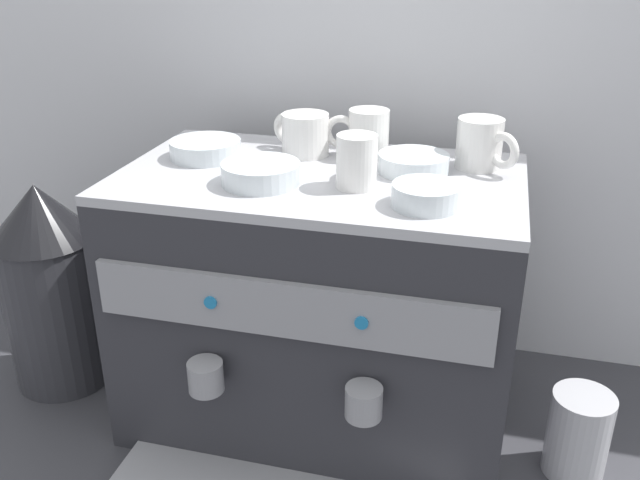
{
  "coord_description": "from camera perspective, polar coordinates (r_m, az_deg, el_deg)",
  "views": [
    {
      "loc": [
        0.27,
        -1.04,
        0.84
      ],
      "look_at": [
        0.0,
        0.0,
        0.36
      ],
      "focal_mm": 38.44,
      "sensor_mm": 36.0,
      "label": 1
    }
  ],
  "objects": [
    {
      "name": "ground_plane",
      "position": [
        1.36,
        -0.0,
        -13.81
      ],
      "size": [
        4.0,
        4.0,
        0.0
      ],
      "primitive_type": "plane",
      "color": "#38383D"
    },
    {
      "name": "tiled_backsplash_wall",
      "position": [
        1.41,
        3.36,
        12.41
      ],
      "size": [
        2.8,
        0.03,
        1.1
      ],
      "primitive_type": "cube",
      "color": "silver",
      "rests_on": "ground_plane"
    },
    {
      "name": "espresso_machine",
      "position": [
        1.23,
        -0.05,
        -5.2
      ],
      "size": [
        0.66,
        0.5,
        0.48
      ],
      "color": "#2D2D33",
      "rests_on": "ground_plane"
    },
    {
      "name": "ceramic_cup_0",
      "position": [
        1.22,
        -1.37,
        8.83
      ],
      "size": [
        0.12,
        0.09,
        0.07
      ],
      "color": "white",
      "rests_on": "espresso_machine"
    },
    {
      "name": "ceramic_cup_1",
      "position": [
        1.21,
        3.85,
        8.84
      ],
      "size": [
        0.11,
        0.07,
        0.08
      ],
      "color": "white",
      "rests_on": "espresso_machine"
    },
    {
      "name": "ceramic_cup_2",
      "position": [
        1.06,
        3.11,
        6.63
      ],
      "size": [
        0.06,
        0.11,
        0.08
      ],
      "color": "white",
      "rests_on": "espresso_machine"
    },
    {
      "name": "ceramic_cup_3",
      "position": [
        1.18,
        13.29,
        7.79
      ],
      "size": [
        0.11,
        0.1,
        0.08
      ],
      "color": "white",
      "rests_on": "espresso_machine"
    },
    {
      "name": "ceramic_bowl_0",
      "position": [
        1.08,
        -4.94,
        5.51
      ],
      "size": [
        0.13,
        0.13,
        0.03
      ],
      "color": "silver",
      "rests_on": "espresso_machine"
    },
    {
      "name": "ceramic_bowl_1",
      "position": [
        1.22,
        -9.5,
        7.45
      ],
      "size": [
        0.12,
        0.12,
        0.03
      ],
      "color": "silver",
      "rests_on": "espresso_machine"
    },
    {
      "name": "ceramic_bowl_2",
      "position": [
        1.0,
        8.81,
        3.64
      ],
      "size": [
        0.1,
        0.1,
        0.03
      ],
      "color": "silver",
      "rests_on": "espresso_machine"
    },
    {
      "name": "ceramic_bowl_3",
      "position": [
        1.14,
        7.78,
        6.33
      ],
      "size": [
        0.12,
        0.12,
        0.03
      ],
      "color": "silver",
      "rests_on": "espresso_machine"
    },
    {
      "name": "coffee_grinder",
      "position": [
        1.43,
        -21.47,
        -3.46
      ],
      "size": [
        0.2,
        0.2,
        0.42
      ],
      "color": "#333338",
      "rests_on": "ground_plane"
    },
    {
      "name": "milk_pitcher",
      "position": [
        1.26,
        20.69,
        -14.89
      ],
      "size": [
        0.1,
        0.1,
        0.15
      ],
      "primitive_type": "cylinder",
      "color": "#B7B7BC",
      "rests_on": "ground_plane"
    }
  ]
}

